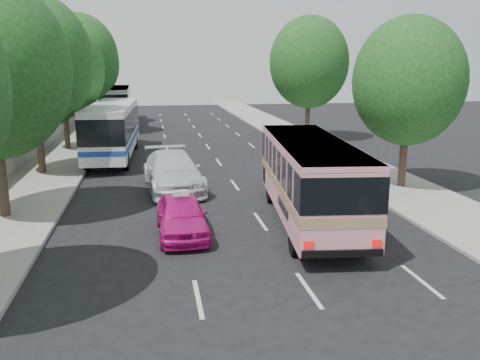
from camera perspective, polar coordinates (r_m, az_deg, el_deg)
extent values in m
plane|color=black|center=(15.24, 1.79, -9.37)|extent=(120.00, 120.00, 0.00)
cube|color=#9E998E|center=(34.74, -19.06, 2.75)|extent=(4.00, 90.00, 0.15)
cube|color=#9E998E|center=(36.13, 8.64, 3.65)|extent=(4.00, 90.00, 0.12)
cube|color=#9E998E|center=(34.96, -22.07, 3.94)|extent=(0.30, 90.00, 1.50)
cylinder|color=#38281E|center=(20.97, -25.21, 0.74)|extent=(0.36, 0.36, 3.61)
cylinder|color=#38281E|center=(28.68, -21.54, 4.23)|extent=(0.36, 0.36, 3.80)
ellipsoid|color=#1A4117|center=(28.41, -22.22, 12.23)|extent=(6.00, 6.00, 6.90)
sphere|color=#1A4117|center=(28.07, -21.74, 14.73)|extent=(3.90, 3.90, 3.90)
cylinder|color=#38281E|center=(36.49, -18.93, 5.87)|extent=(0.36, 0.36, 3.50)
ellipsoid|color=#1A4117|center=(36.27, -19.36, 11.65)|extent=(5.52, 5.52, 6.35)
sphere|color=#1A4117|center=(35.91, -18.92, 13.44)|extent=(3.59, 3.59, 3.59)
cylinder|color=#38281E|center=(44.33, -17.27, 7.44)|extent=(0.36, 0.36, 3.99)
ellipsoid|color=#1A4117|center=(44.17, -17.64, 12.86)|extent=(6.30, 6.30, 7.24)
sphere|color=#1A4117|center=(43.85, -17.27, 14.54)|extent=(4.09, 4.09, 4.09)
cylinder|color=#38281E|center=(52.28, -16.40, 8.09)|extent=(0.36, 0.36, 3.72)
ellipsoid|color=#1A4117|center=(52.14, -16.68, 12.38)|extent=(5.88, 5.88, 6.76)
sphere|color=#1A4117|center=(51.81, -16.35, 13.71)|extent=(3.82, 3.82, 3.82)
cylinder|color=#38281E|center=(25.04, 17.86, 2.71)|extent=(0.36, 0.36, 3.23)
ellipsoid|color=#1A4117|center=(24.71, 18.41, 10.49)|extent=(5.10, 5.10, 5.87)
sphere|color=#1A4117|center=(24.62, 19.75, 12.77)|extent=(3.32, 3.31, 3.31)
cylinder|color=#38281E|center=(39.82, 7.60, 7.21)|extent=(0.36, 0.36, 3.80)
ellipsoid|color=#1A4117|center=(39.63, 7.77, 12.97)|extent=(6.00, 6.00, 6.90)
sphere|color=#1A4117|center=(39.49, 8.53, 14.69)|extent=(3.90, 3.90, 3.90)
cube|color=pink|center=(18.74, 7.81, 0.50)|extent=(3.44, 9.83, 2.58)
cube|color=#9E7A59|center=(18.81, 7.78, -0.38)|extent=(3.48, 9.85, 0.34)
cube|color=black|center=(18.65, 7.85, 1.92)|extent=(3.49, 9.86, 1.06)
cube|color=pink|center=(18.52, 7.92, 4.17)|extent=(3.46, 9.85, 0.15)
cylinder|color=black|center=(21.65, 3.48, -1.23)|extent=(0.40, 1.03, 1.00)
cylinder|color=black|center=(22.00, 8.93, -1.13)|extent=(0.40, 1.03, 1.00)
cylinder|color=black|center=(15.81, 6.23, -6.67)|extent=(0.40, 1.03, 1.00)
cylinder|color=black|center=(16.29, 13.59, -6.36)|extent=(0.40, 1.03, 1.00)
imported|color=#D01282|center=(17.58, -6.59, -3.96)|extent=(1.74, 4.15, 1.40)
imported|color=silver|center=(23.94, -7.55, 0.96)|extent=(2.95, 6.16, 1.73)
cube|color=silver|center=(32.60, -14.07, 5.78)|extent=(2.83, 11.37, 2.87)
cube|color=black|center=(32.56, -14.11, 6.40)|extent=(2.88, 11.40, 1.41)
cube|color=navy|center=(32.70, -14.00, 4.52)|extent=(2.87, 11.39, 0.28)
cube|color=silver|center=(32.47, -14.21, 8.18)|extent=(2.85, 11.39, 0.13)
cylinder|color=black|center=(36.43, -15.00, 4.17)|extent=(0.34, 1.05, 1.03)
cylinder|color=black|center=(36.23, -11.70, 4.29)|extent=(0.34, 1.05, 1.03)
cylinder|color=black|center=(29.09, -16.79, 1.93)|extent=(0.34, 1.05, 1.03)
cylinder|color=black|center=(28.83, -12.67, 2.08)|extent=(0.34, 1.05, 1.03)
cube|color=silver|center=(52.70, -13.72, 8.46)|extent=(2.78, 11.78, 2.98)
cube|color=black|center=(52.68, -13.74, 8.86)|extent=(2.83, 11.81, 1.46)
cube|color=navy|center=(52.76, -13.67, 7.64)|extent=(2.82, 11.80, 0.29)
cube|color=silver|center=(52.62, -13.80, 10.00)|extent=(2.80, 11.80, 0.14)
cylinder|color=black|center=(56.57, -14.61, 7.18)|extent=(0.34, 1.08, 1.07)
cylinder|color=black|center=(56.49, -12.38, 7.29)|extent=(0.34, 1.08, 1.07)
cylinder|color=black|center=(48.81, -15.09, 6.30)|extent=(0.34, 1.08, 1.07)
cylinder|color=black|center=(48.72, -12.51, 6.43)|extent=(0.34, 1.08, 1.07)
cube|color=silver|center=(17.37, -6.66, -1.47)|extent=(0.55, 0.19, 0.18)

